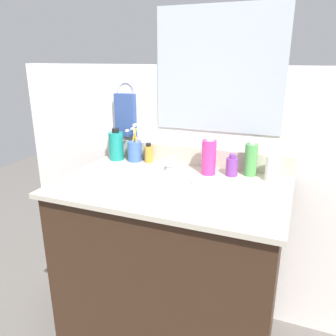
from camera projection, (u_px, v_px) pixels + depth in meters
name	position (u px, v px, depth m)	size (l,w,h in m)	color
vanity_cabinet	(171.00, 270.00, 1.54)	(0.92, 0.56, 0.81)	#382316
countertop	(171.00, 186.00, 1.41)	(0.96, 0.61, 0.02)	beige
backsplash	(193.00, 156.00, 1.65)	(0.96, 0.02, 0.09)	beige
back_wall	(195.00, 193.00, 1.78)	(2.06, 0.04, 1.30)	white
mirror_panel	(218.00, 70.00, 1.53)	(0.60, 0.01, 0.56)	#B2BCC6
towel_ring	(126.00, 91.00, 1.73)	(0.10, 0.10, 0.01)	silver
hand_towel	(125.00, 115.00, 1.75)	(0.11, 0.04, 0.22)	#334C8C
sink_basin	(157.00, 193.00, 1.40)	(0.35, 0.35, 0.11)	white
faucet	(174.00, 166.00, 1.55)	(0.16, 0.10, 0.08)	silver
bottle_cream_purple	(232.00, 166.00, 1.50)	(0.05, 0.05, 0.10)	#7A3899
bottle_lotion_white	(273.00, 168.00, 1.44)	(0.06, 0.06, 0.13)	white
bottle_mouthwash_teal	(116.00, 146.00, 1.73)	(0.08, 0.08, 0.16)	teal
bottle_oil_amber	(149.00, 153.00, 1.69)	(0.04, 0.04, 0.10)	gold
bottle_toner_green	(251.00, 159.00, 1.50)	(0.06, 0.06, 0.17)	#4C9E4C
bottle_soap_pink	(209.00, 156.00, 1.51)	(0.07, 0.07, 0.19)	#D8338C
cup_blue_plastic	(135.00, 150.00, 1.71)	(0.08, 0.08, 0.19)	#3F66B7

